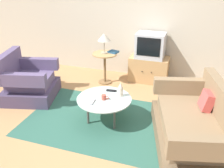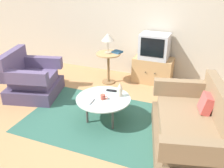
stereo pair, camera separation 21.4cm
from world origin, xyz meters
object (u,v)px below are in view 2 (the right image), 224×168
at_px(book, 117,52).
at_px(tv_stand, 153,70).
at_px(side_table, 108,62).
at_px(table_lamp, 108,38).
at_px(vase, 120,90).
at_px(couch, 193,130).
at_px(coffee_table, 103,100).
at_px(tv_remote_silver, 91,101).
at_px(armchair, 31,80).
at_px(television, 155,46).
at_px(tv_remote_dark, 111,91).
at_px(mug, 103,97).

bearing_deg(book, tv_stand, 37.96).
xyz_separation_m(side_table, table_lamp, (-0.02, 0.02, 0.50)).
xyz_separation_m(vase, book, (-0.55, 1.33, 0.15)).
relative_size(couch, coffee_table, 2.11).
height_order(couch, vase, couch).
xyz_separation_m(tv_stand, tv_remote_silver, (-0.49, -1.94, 0.16)).
xyz_separation_m(coffee_table, book, (-0.34, 1.48, 0.29)).
bearing_deg(armchair, vase, 70.49).
relative_size(side_table, vase, 2.82).
bearing_deg(table_lamp, vase, -60.01).
xyz_separation_m(tv_stand, television, (-0.00, -0.00, 0.52)).
bearing_deg(book, tv_remote_dark, -57.04).
xyz_separation_m(tv_remote_silver, book, (-0.21, 1.66, 0.25)).
relative_size(television, vase, 2.50).
relative_size(side_table, tv_stand, 0.81).
bearing_deg(book, tv_remote_silver, -66.35).
distance_m(armchair, vase, 1.86).
xyz_separation_m(side_table, mug, (0.50, -1.42, -0.02)).
height_order(couch, table_lamp, table_lamp).
bearing_deg(book, armchair, -121.65).
distance_m(side_table, tv_remote_dark, 1.23).
bearing_deg(table_lamp, coffee_table, -70.23).
xyz_separation_m(tv_remote_dark, tv_remote_silver, (-0.15, -0.44, 0.00)).
bearing_deg(table_lamp, tv_remote_dark, -64.86).
height_order(side_table, television, television).
distance_m(coffee_table, side_table, 1.47).
bearing_deg(tv_stand, table_lamp, -157.74).
relative_size(vase, book, 1.01).
relative_size(tv_stand, book, 3.54).
bearing_deg(vase, television, 84.48).
bearing_deg(television, couch, -62.69).
xyz_separation_m(coffee_table, side_table, (-0.49, 1.38, 0.09)).
relative_size(armchair, tv_remote_silver, 6.21).
bearing_deg(television, mug, -101.27).
relative_size(television, tv_remote_silver, 3.26).
bearing_deg(tv_remote_dark, vase, -36.42).
bearing_deg(tv_remote_silver, television, -17.73).
height_order(television, tv_remote_silver, television).
distance_m(television, table_lamp, 0.96).
bearing_deg(tv_remote_silver, tv_remote_dark, -22.33).
bearing_deg(coffee_table, couch, -6.71).
distance_m(tv_stand, television, 0.52).
bearing_deg(tv_remote_silver, mug, -47.04).
height_order(tv_stand, book, book).
bearing_deg(coffee_table, table_lamp, 109.77).
distance_m(couch, tv_remote_dark, 1.40).
height_order(armchair, vase, armchair).
height_order(television, table_lamp, table_lamp).
bearing_deg(table_lamp, tv_remote_silver, -76.34).
relative_size(coffee_table, vase, 3.67).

